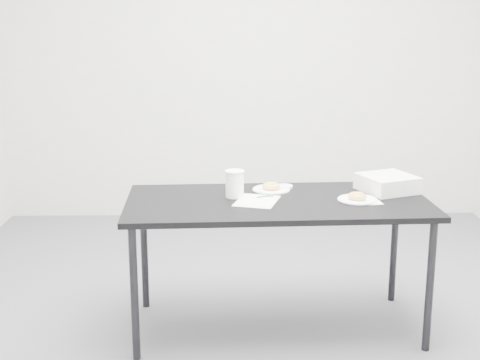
{
  "coord_description": "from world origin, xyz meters",
  "views": [
    {
      "loc": [
        -0.17,
        -3.56,
        1.66
      ],
      "look_at": [
        -0.09,
        0.02,
        0.79
      ],
      "focal_mm": 50.0,
      "sensor_mm": 36.0,
      "label": 1
    }
  ],
  "objects_px": {
    "scorecard": "(257,201)",
    "pen": "(267,196)",
    "donut_far": "(271,186)",
    "coffee_cup": "(235,184)",
    "table": "(278,210)",
    "donut_near": "(357,196)",
    "plate_near": "(357,200)",
    "plate_far": "(271,190)",
    "bakery_box": "(387,183)"
  },
  "relations": [
    {
      "from": "table",
      "to": "plate_near",
      "type": "relative_size",
      "value": 7.84
    },
    {
      "from": "table",
      "to": "plate_near",
      "type": "bearing_deg",
      "value": -5.71
    },
    {
      "from": "plate_far",
      "to": "donut_near",
      "type": "bearing_deg",
      "value": -28.16
    },
    {
      "from": "pen",
      "to": "plate_far",
      "type": "bearing_deg",
      "value": 50.22
    },
    {
      "from": "donut_near",
      "to": "donut_far",
      "type": "height_order",
      "value": "donut_near"
    },
    {
      "from": "donut_far",
      "to": "coffee_cup",
      "type": "height_order",
      "value": "coffee_cup"
    },
    {
      "from": "table",
      "to": "pen",
      "type": "bearing_deg",
      "value": 129.71
    },
    {
      "from": "scorecard",
      "to": "donut_far",
      "type": "height_order",
      "value": "donut_far"
    },
    {
      "from": "table",
      "to": "plate_far",
      "type": "height_order",
      "value": "plate_far"
    },
    {
      "from": "scorecard",
      "to": "plate_near",
      "type": "distance_m",
      "value": 0.53
    },
    {
      "from": "pen",
      "to": "donut_far",
      "type": "xyz_separation_m",
      "value": [
        0.03,
        0.15,
        0.02
      ]
    },
    {
      "from": "table",
      "to": "donut_far",
      "type": "bearing_deg",
      "value": 93.24
    },
    {
      "from": "plate_near",
      "to": "table",
      "type": "bearing_deg",
      "value": 176.39
    },
    {
      "from": "plate_far",
      "to": "donut_far",
      "type": "bearing_deg",
      "value": 26.57
    },
    {
      "from": "scorecard",
      "to": "pen",
      "type": "relative_size",
      "value": 2.15
    },
    {
      "from": "pen",
      "to": "donut_near",
      "type": "distance_m",
      "value": 0.48
    },
    {
      "from": "donut_far",
      "to": "plate_far",
      "type": "bearing_deg",
      "value": -153.43
    },
    {
      "from": "table",
      "to": "bakery_box",
      "type": "height_order",
      "value": "bakery_box"
    },
    {
      "from": "coffee_cup",
      "to": "plate_near",
      "type": "bearing_deg",
      "value": -8.03
    },
    {
      "from": "scorecard",
      "to": "coffee_cup",
      "type": "relative_size",
      "value": 1.77
    },
    {
      "from": "scorecard",
      "to": "donut_near",
      "type": "xyz_separation_m",
      "value": [
        0.53,
        -0.0,
        0.02
      ]
    },
    {
      "from": "pen",
      "to": "donut_far",
      "type": "height_order",
      "value": "donut_far"
    },
    {
      "from": "plate_near",
      "to": "bakery_box",
      "type": "xyz_separation_m",
      "value": [
        0.2,
        0.19,
        0.04
      ]
    },
    {
      "from": "plate_near",
      "to": "plate_far",
      "type": "distance_m",
      "value": 0.49
    },
    {
      "from": "table",
      "to": "donut_near",
      "type": "height_order",
      "value": "donut_near"
    },
    {
      "from": "plate_near",
      "to": "donut_far",
      "type": "bearing_deg",
      "value": 151.84
    },
    {
      "from": "bakery_box",
      "to": "plate_far",
      "type": "bearing_deg",
      "value": 154.56
    },
    {
      "from": "table",
      "to": "coffee_cup",
      "type": "bearing_deg",
      "value": 161.99
    },
    {
      "from": "pen",
      "to": "coffee_cup",
      "type": "xyz_separation_m",
      "value": [
        -0.17,
        0.0,
        0.07
      ]
    },
    {
      "from": "coffee_cup",
      "to": "bakery_box",
      "type": "height_order",
      "value": "coffee_cup"
    },
    {
      "from": "scorecard",
      "to": "donut_near",
      "type": "distance_m",
      "value": 0.53
    },
    {
      "from": "pen",
      "to": "plate_near",
      "type": "bearing_deg",
      "value": -36.93
    },
    {
      "from": "plate_far",
      "to": "bakery_box",
      "type": "xyz_separation_m",
      "value": [
        0.64,
        -0.04,
        0.04
      ]
    },
    {
      "from": "plate_far",
      "to": "coffee_cup",
      "type": "distance_m",
      "value": 0.26
    },
    {
      "from": "bakery_box",
      "to": "pen",
      "type": "bearing_deg",
      "value": 167.15
    },
    {
      "from": "table",
      "to": "coffee_cup",
      "type": "height_order",
      "value": "coffee_cup"
    },
    {
      "from": "scorecard",
      "to": "donut_far",
      "type": "bearing_deg",
      "value": 84.68
    },
    {
      "from": "scorecard",
      "to": "bakery_box",
      "type": "bearing_deg",
      "value": 30.9
    },
    {
      "from": "plate_far",
      "to": "pen",
      "type": "bearing_deg",
      "value": -103.27
    },
    {
      "from": "plate_far",
      "to": "donut_far",
      "type": "distance_m",
      "value": 0.02
    },
    {
      "from": "pen",
      "to": "plate_near",
      "type": "relative_size",
      "value": 0.58
    },
    {
      "from": "table",
      "to": "donut_near",
      "type": "distance_m",
      "value": 0.43
    },
    {
      "from": "scorecard",
      "to": "bakery_box",
      "type": "xyz_separation_m",
      "value": [
        0.73,
        0.19,
        0.04
      ]
    },
    {
      "from": "scorecard",
      "to": "coffee_cup",
      "type": "distance_m",
      "value": 0.16
    },
    {
      "from": "table",
      "to": "pen",
      "type": "height_order",
      "value": "pen"
    },
    {
      "from": "plate_near",
      "to": "bakery_box",
      "type": "distance_m",
      "value": 0.28
    },
    {
      "from": "pen",
      "to": "coffee_cup",
      "type": "height_order",
      "value": "coffee_cup"
    },
    {
      "from": "donut_near",
      "to": "donut_far",
      "type": "xyz_separation_m",
      "value": [
        -0.44,
        0.23,
        -0.0
      ]
    },
    {
      "from": "pen",
      "to": "donut_near",
      "type": "relative_size",
      "value": 1.24
    },
    {
      "from": "plate_near",
      "to": "donut_far",
      "type": "height_order",
      "value": "donut_far"
    }
  ]
}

